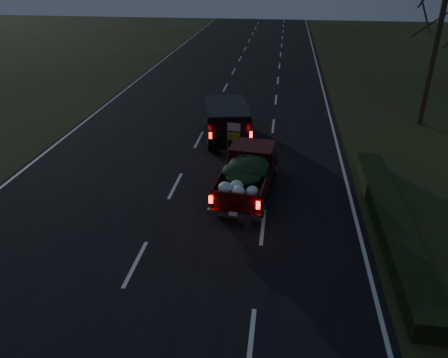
# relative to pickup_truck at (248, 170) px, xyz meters

# --- Properties ---
(ground) EXTENTS (120.00, 120.00, 0.00)m
(ground) POSITION_rel_pickup_truck_xyz_m (-2.87, -4.96, -0.91)
(ground) COLOR black
(ground) RESTS_ON ground
(road_asphalt) EXTENTS (14.00, 120.00, 0.02)m
(road_asphalt) POSITION_rel_pickup_truck_xyz_m (-2.87, -4.96, -0.90)
(road_asphalt) COLOR black
(road_asphalt) RESTS_ON ground
(hedge_row) EXTENTS (1.00, 10.00, 0.60)m
(hedge_row) POSITION_rel_pickup_truck_xyz_m (4.93, -1.96, -0.61)
(hedge_row) COLOR black
(hedge_row) RESTS_ON ground
(bare_tree_far) EXTENTS (3.60, 3.60, 7.00)m
(bare_tree_far) POSITION_rel_pickup_truck_xyz_m (8.63, 9.04, 4.32)
(bare_tree_far) COLOR black
(bare_tree_far) RESTS_ON ground
(pickup_truck) EXTENTS (2.23, 4.78, 2.43)m
(pickup_truck) POSITION_rel_pickup_truck_xyz_m (0.00, 0.00, 0.00)
(pickup_truck) COLOR #3E0908
(pickup_truck) RESTS_ON ground
(lead_suv) EXTENTS (2.97, 5.16, 1.40)m
(lead_suv) POSITION_rel_pickup_truck_xyz_m (-1.53, 5.53, 0.15)
(lead_suv) COLOR black
(lead_suv) RESTS_ON ground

